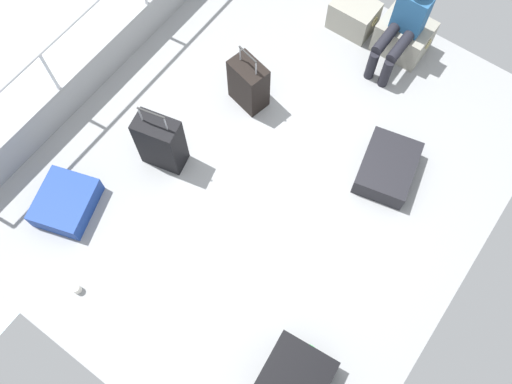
% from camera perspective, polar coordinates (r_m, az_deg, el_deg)
% --- Properties ---
extents(ground_plane, '(4.40, 5.20, 0.06)m').
position_cam_1_polar(ground_plane, '(5.71, 1.42, 2.30)').
color(ground_plane, '#939699').
extents(gunwale_port, '(0.06, 5.20, 0.45)m').
position_cam_1_polar(gunwale_port, '(6.37, -15.16, 13.58)').
color(gunwale_port, '#939699').
rests_on(gunwale_port, ground_plane).
extents(railing_port, '(0.04, 4.20, 1.02)m').
position_cam_1_polar(railing_port, '(5.95, -16.50, 16.77)').
color(railing_port, silver).
rests_on(railing_port, ground_plane).
extents(sea_wake, '(12.00, 12.00, 0.01)m').
position_cam_1_polar(sea_wake, '(7.64, -22.15, 15.45)').
color(sea_wake, '#6B99A8').
rests_on(sea_wake, ground_plane).
extents(cargo_crate_0, '(0.54, 0.38, 0.37)m').
position_cam_1_polar(cargo_crate_0, '(6.67, 10.26, 17.83)').
color(cargo_crate_0, gray).
rests_on(cargo_crate_0, ground_plane).
extents(cargo_crate_1, '(0.60, 0.46, 0.40)m').
position_cam_1_polar(cargo_crate_1, '(6.58, 15.29, 15.53)').
color(cargo_crate_1, gray).
rests_on(cargo_crate_1, ground_plane).
extents(passenger_seated, '(0.34, 0.66, 1.10)m').
position_cam_1_polar(passenger_seated, '(6.18, 15.32, 16.71)').
color(passenger_seated, '#26598C').
rests_on(passenger_seated, ground_plane).
extents(suitcase_0, '(0.45, 0.34, 0.81)m').
position_cam_1_polar(suitcase_0, '(5.85, -0.79, 11.33)').
color(suitcase_0, black).
rests_on(suitcase_0, ground_plane).
extents(suitcase_1, '(0.48, 0.35, 0.91)m').
position_cam_1_polar(suitcase_1, '(5.51, -10.00, 5.17)').
color(suitcase_1, black).
rests_on(suitcase_1, ground_plane).
extents(suitcase_2, '(0.62, 0.67, 0.28)m').
position_cam_1_polar(suitcase_2, '(4.99, 4.02, -19.14)').
color(suitcase_2, black).
rests_on(suitcase_2, ground_plane).
extents(suitcase_3, '(0.67, 0.80, 0.24)m').
position_cam_1_polar(suitcase_3, '(5.71, 13.69, 2.50)').
color(suitcase_3, black).
rests_on(suitcase_3, ground_plane).
extents(suitcase_4, '(0.69, 0.74, 0.22)m').
position_cam_1_polar(suitcase_4, '(5.73, -19.41, -1.06)').
color(suitcase_4, navy).
rests_on(suitcase_4, ground_plane).
extents(paper_cup, '(0.08, 0.08, 0.10)m').
position_cam_1_polar(paper_cup, '(5.47, -18.41, -9.65)').
color(paper_cup, white).
rests_on(paper_cup, ground_plane).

